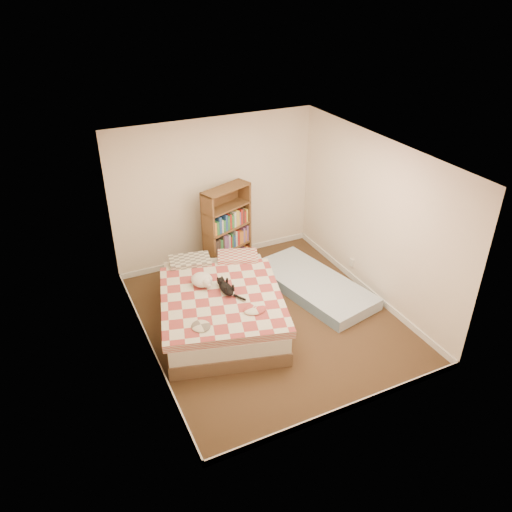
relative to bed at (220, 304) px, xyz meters
name	(u,v)px	position (x,y,z in m)	size (l,w,h in m)	color
room	(269,247)	(0.64, -0.28, 0.92)	(3.51, 4.01, 2.51)	#44291D
bed	(220,304)	(0.00, 0.00, 0.00)	(2.12, 2.60, 0.61)	brown
bookshelf	(227,237)	(0.70, 1.41, 0.26)	(0.97, 0.59, 1.45)	brown
floor_mattress	(313,285)	(1.63, 0.09, -0.18)	(0.93, 2.07, 0.19)	#7399BF
black_cat	(226,287)	(0.06, -0.09, 0.33)	(0.19, 0.60, 0.14)	black
white_dog	(203,280)	(-0.17, 0.20, 0.35)	(0.44, 0.45, 0.16)	silver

